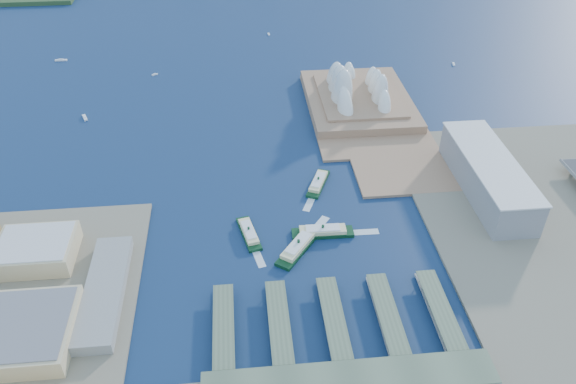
{
  "coord_description": "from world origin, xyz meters",
  "views": [
    {
      "loc": [
        -49.22,
        -359.54,
        338.7
      ],
      "look_at": [
        -6.24,
        75.38,
        18.0
      ],
      "focal_mm": 35.0,
      "sensor_mm": 36.0,
      "label": 1
    }
  ],
  "objects_px": {
    "opera_house": "(360,82)",
    "ferry_c": "(298,245)",
    "toaster_building": "(488,176)",
    "ferry_b": "(318,181)",
    "ferry_a": "(249,231)",
    "ferry_d": "(323,230)"
  },
  "relations": [
    {
      "from": "opera_house",
      "to": "ferry_c",
      "type": "distance_m",
      "value": 289.83
    },
    {
      "from": "toaster_building",
      "to": "ferry_b",
      "type": "height_order",
      "value": "toaster_building"
    },
    {
      "from": "ferry_a",
      "to": "ferry_c",
      "type": "relative_size",
      "value": 0.84
    },
    {
      "from": "opera_house",
      "to": "toaster_building",
      "type": "bearing_deg",
      "value": -65.77
    },
    {
      "from": "opera_house",
      "to": "toaster_building",
      "type": "xyz_separation_m",
      "value": [
        90.0,
        -200.0,
        -11.5
      ]
    },
    {
      "from": "toaster_building",
      "to": "ferry_d",
      "type": "xyz_separation_m",
      "value": [
        -173.48,
        -49.26,
        -15.11
      ]
    },
    {
      "from": "ferry_b",
      "to": "ferry_d",
      "type": "height_order",
      "value": "ferry_d"
    },
    {
      "from": "ferry_b",
      "to": "ferry_d",
      "type": "xyz_separation_m",
      "value": [
        -7.09,
        -78.5,
        0.63
      ]
    },
    {
      "from": "opera_house",
      "to": "ferry_b",
      "type": "xyz_separation_m",
      "value": [
        -76.39,
        -170.77,
        -27.25
      ]
    },
    {
      "from": "toaster_building",
      "to": "ferry_d",
      "type": "bearing_deg",
      "value": -164.15
    },
    {
      "from": "ferry_b",
      "to": "opera_house",
      "type": "bearing_deg",
      "value": 89.01
    },
    {
      "from": "toaster_building",
      "to": "ferry_a",
      "type": "xyz_separation_m",
      "value": [
        -241.46,
        -43.51,
        -15.88
      ]
    },
    {
      "from": "ferry_c",
      "to": "ferry_d",
      "type": "xyz_separation_m",
      "value": [
        24.59,
        18.36,
        -0.13
      ]
    },
    {
      "from": "opera_house",
      "to": "ferry_b",
      "type": "relative_size",
      "value": 3.58
    },
    {
      "from": "ferry_c",
      "to": "ferry_d",
      "type": "distance_m",
      "value": 30.69
    },
    {
      "from": "ferry_a",
      "to": "ferry_c",
      "type": "bearing_deg",
      "value": -41.87
    },
    {
      "from": "opera_house",
      "to": "toaster_building",
      "type": "height_order",
      "value": "opera_house"
    },
    {
      "from": "ferry_c",
      "to": "ferry_b",
      "type": "bearing_deg",
      "value": -71.91
    },
    {
      "from": "opera_house",
      "to": "ferry_d",
      "type": "relative_size",
      "value": 3.16
    },
    {
      "from": "ferry_c",
      "to": "opera_house",
      "type": "bearing_deg",
      "value": -75.78
    },
    {
      "from": "ferry_a",
      "to": "ferry_c",
      "type": "height_order",
      "value": "ferry_c"
    },
    {
      "from": "ferry_a",
      "to": "opera_house",
      "type": "bearing_deg",
      "value": 45.31
    }
  ]
}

